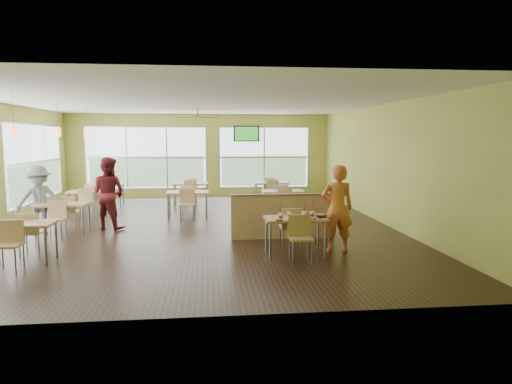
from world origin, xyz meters
TOP-DOWN VIEW (x-y plane):
  - room at (0.00, 0.00)m, footprint 12.00×12.04m
  - window_bays at (-2.65, 3.08)m, footprint 9.24×10.24m
  - main_table at (2.00, -3.00)m, footprint 1.22×1.52m
  - half_wall_divider at (2.00, -1.55)m, footprint 2.40×0.14m
  - dining_tables at (-1.05, 1.71)m, footprint 6.92×8.72m
  - pendant_lights at (-3.20, 0.68)m, footprint 0.11×7.31m
  - ceiling_fan at (-0.00, 3.00)m, footprint 1.25×1.25m
  - tv_backwall at (1.80, 5.90)m, footprint 1.00×0.07m
  - man_plaid at (2.89, -2.86)m, footprint 0.67×0.46m
  - patron_maroon at (-2.22, 0.00)m, footprint 1.09×0.99m
  - patron_grey at (-3.75, -0.41)m, footprint 1.19×0.87m
  - cup_blue at (1.67, -3.23)m, footprint 0.09×0.09m
  - cup_yellow at (1.85, -3.13)m, footprint 0.09×0.09m
  - cup_red_near at (2.15, -3.14)m, footprint 0.10×0.10m
  - cup_red_far at (2.30, -3.15)m, footprint 0.10×0.10m
  - food_basket at (2.51, -3.01)m, footprint 0.25×0.25m
  - ketchup_cup at (2.46, -3.14)m, footprint 0.06×0.06m
  - wrapper_left at (1.63, -3.29)m, footprint 0.18×0.17m
  - wrapper_mid at (2.08, -2.97)m, footprint 0.24×0.23m
  - wrapper_right at (2.31, -3.24)m, footprint 0.16×0.15m

SIDE VIEW (x-z plane):
  - half_wall_divider at x=2.00m, z-range 0.00..1.04m
  - dining_tables at x=-1.05m, z-range 0.20..1.07m
  - main_table at x=2.00m, z-range 0.20..1.07m
  - ketchup_cup at x=2.46m, z-range 0.75..0.78m
  - wrapper_right at x=2.31m, z-range 0.75..0.78m
  - wrapper_left at x=1.63m, z-range 0.75..0.79m
  - wrapper_mid at x=2.08m, z-range 0.75..0.80m
  - food_basket at x=2.51m, z-range 0.75..0.81m
  - cup_yellow at x=1.85m, z-range 0.65..0.99m
  - cup_blue at x=1.67m, z-range 0.65..0.99m
  - cup_red_far at x=2.30m, z-range 0.64..1.01m
  - cup_red_near at x=2.15m, z-range 0.64..1.01m
  - patron_grey at x=-3.75m, z-range 0.00..1.65m
  - man_plaid at x=2.89m, z-range 0.00..1.78m
  - patron_maroon at x=-2.22m, z-range 0.00..1.83m
  - window_bays at x=-2.65m, z-range 0.29..2.66m
  - room at x=0.00m, z-range 0.00..3.20m
  - tv_backwall at x=1.80m, z-range 2.15..2.75m
  - pendant_lights at x=-3.20m, z-range 2.02..2.88m
  - ceiling_fan at x=0.00m, z-range 2.80..3.09m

